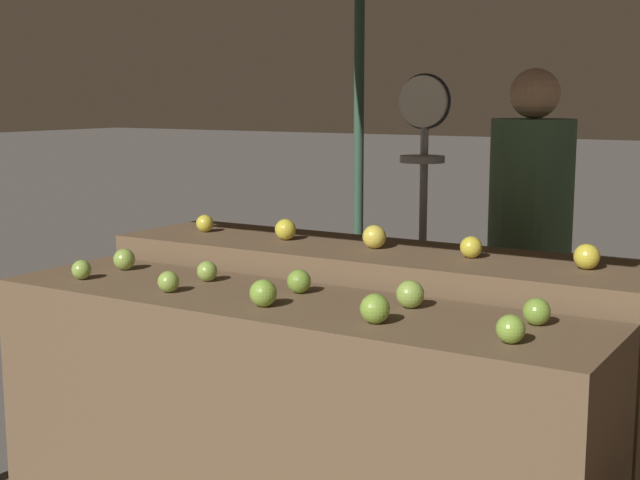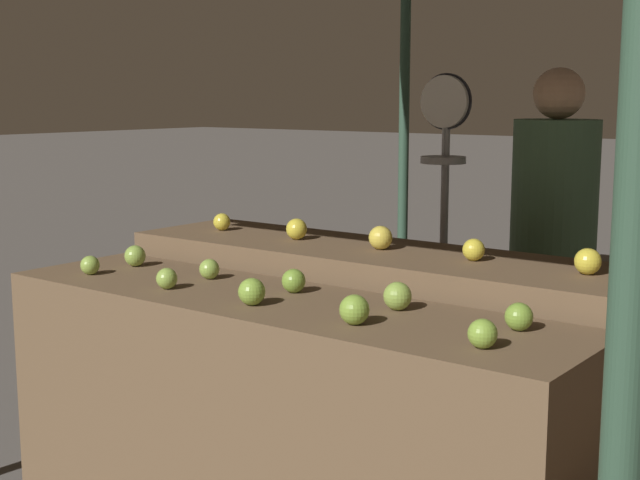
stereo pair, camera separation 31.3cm
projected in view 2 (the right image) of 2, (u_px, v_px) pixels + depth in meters
display_counter_front at (277, 429)px, 2.96m from camera, size 2.11×0.55×0.89m
display_counter_back at (377, 373)px, 3.43m from camera, size 2.11×0.55×0.97m
apple_front_0 at (90, 265)px, 3.28m from camera, size 0.07×0.07×0.07m
apple_front_1 at (167, 278)px, 3.03m from camera, size 0.07×0.07×0.07m
apple_front_2 at (252, 292)px, 2.79m from camera, size 0.09×0.09×0.09m
apple_front_3 at (354, 310)px, 2.56m from camera, size 0.09×0.09×0.09m
apple_front_4 at (483, 334)px, 2.32m from camera, size 0.08×0.08×0.08m
apple_front_5 at (135, 256)px, 3.44m from camera, size 0.08×0.08×0.08m
apple_front_6 at (209, 269)px, 3.20m from camera, size 0.07×0.07×0.07m
apple_front_7 at (294, 281)px, 2.97m from camera, size 0.08×0.08×0.08m
apple_front_8 at (397, 296)px, 2.73m from camera, size 0.09×0.09×0.09m
apple_front_9 at (519, 317)px, 2.49m from camera, size 0.08×0.08×0.08m
apple_back_0 at (222, 222)px, 3.82m from camera, size 0.07×0.07×0.07m
apple_back_1 at (297, 229)px, 3.57m from camera, size 0.09×0.09×0.09m
apple_back_2 at (381, 238)px, 3.34m from camera, size 0.09×0.09×0.09m
apple_back_3 at (474, 250)px, 3.11m from camera, size 0.08×0.08×0.08m
apple_back_4 at (588, 261)px, 2.87m from camera, size 0.09×0.09×0.09m
produce_scale at (444, 180)px, 3.94m from camera, size 0.25×0.20×1.64m
person_vendor_at_scale at (553, 233)px, 3.85m from camera, size 0.37×0.37×1.66m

